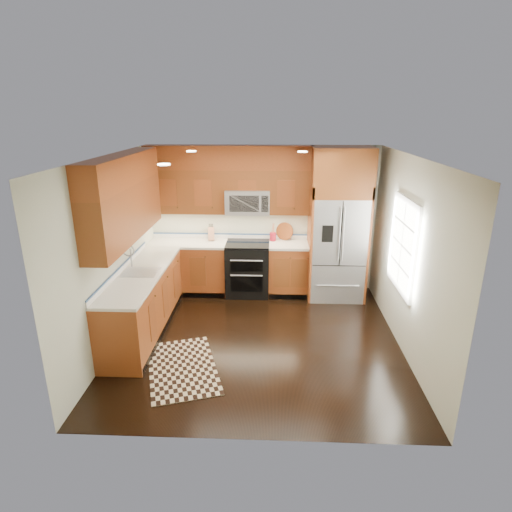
{
  "coord_description": "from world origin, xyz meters",
  "views": [
    {
      "loc": [
        0.21,
        -5.47,
        3.14
      ],
      "look_at": [
        -0.06,
        0.6,
        1.07
      ],
      "focal_mm": 30.0,
      "sensor_mm": 36.0,
      "label": 1
    }
  ],
  "objects_px": {
    "knife_block": "(211,233)",
    "utensil_crock": "(273,235)",
    "refrigerator": "(338,225)",
    "rug": "(182,367)",
    "range": "(248,269)"
  },
  "relations": [
    {
      "from": "range",
      "to": "knife_block",
      "type": "height_order",
      "value": "knife_block"
    },
    {
      "from": "knife_block",
      "to": "utensil_crock",
      "type": "relative_size",
      "value": 0.95
    },
    {
      "from": "rug",
      "to": "knife_block",
      "type": "height_order",
      "value": "knife_block"
    },
    {
      "from": "knife_block",
      "to": "utensil_crock",
      "type": "distance_m",
      "value": 1.11
    },
    {
      "from": "rug",
      "to": "range",
      "type": "bearing_deg",
      "value": 56.32
    },
    {
      "from": "rug",
      "to": "refrigerator",
      "type": "bearing_deg",
      "value": 29.13
    },
    {
      "from": "rug",
      "to": "knife_block",
      "type": "bearing_deg",
      "value": 71.64
    },
    {
      "from": "rug",
      "to": "utensil_crock",
      "type": "distance_m",
      "value": 3.05
    },
    {
      "from": "knife_block",
      "to": "utensil_crock",
      "type": "bearing_deg",
      "value": 0.24
    },
    {
      "from": "range",
      "to": "refrigerator",
      "type": "height_order",
      "value": "refrigerator"
    },
    {
      "from": "refrigerator",
      "to": "utensil_crock",
      "type": "bearing_deg",
      "value": 168.17
    },
    {
      "from": "range",
      "to": "rug",
      "type": "distance_m",
      "value": 2.57
    },
    {
      "from": "knife_block",
      "to": "utensil_crock",
      "type": "xyz_separation_m",
      "value": [
        1.11,
        0.0,
        -0.01
      ]
    },
    {
      "from": "refrigerator",
      "to": "utensil_crock",
      "type": "xyz_separation_m",
      "value": [
        -1.11,
        0.23,
        -0.25
      ]
    },
    {
      "from": "refrigerator",
      "to": "knife_block",
      "type": "xyz_separation_m",
      "value": [
        -2.22,
        0.23,
        -0.24
      ]
    }
  ]
}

